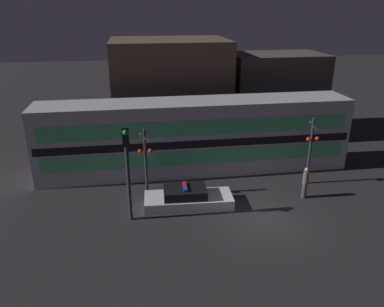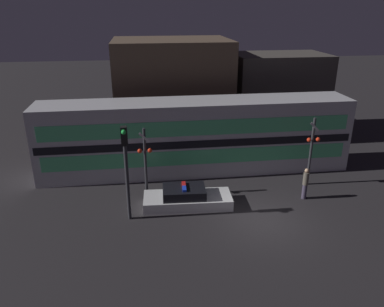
% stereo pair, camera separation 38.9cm
% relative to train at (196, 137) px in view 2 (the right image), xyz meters
% --- Properties ---
extents(ground_plane, '(120.00, 120.00, 0.00)m').
position_rel_train_xyz_m(ground_plane, '(2.39, -6.51, -2.30)').
color(ground_plane, '#262326').
extents(train, '(19.34, 2.85, 4.60)m').
position_rel_train_xyz_m(train, '(0.00, 0.00, 0.00)').
color(train, silver).
rests_on(train, ground_plane).
extents(police_car, '(4.74, 1.99, 1.19)m').
position_rel_train_xyz_m(police_car, '(-1.14, -4.53, -1.87)').
color(police_car, silver).
rests_on(police_car, ground_plane).
extents(pedestrian, '(0.30, 0.30, 1.81)m').
position_rel_train_xyz_m(pedestrian, '(5.39, -4.63, -1.37)').
color(pedestrian, '#3F384C').
rests_on(pedestrian, ground_plane).
extents(crossing_signal_near, '(0.78, 0.35, 4.13)m').
position_rel_train_xyz_m(crossing_signal_near, '(6.31, -3.01, -0.01)').
color(crossing_signal_near, '#2D2D33').
rests_on(crossing_signal_near, ground_plane).
extents(crossing_signal_far, '(0.78, 0.35, 4.00)m').
position_rel_train_xyz_m(crossing_signal_far, '(-3.23, -3.22, -0.08)').
color(crossing_signal_far, '#2D2D33').
rests_on(crossing_signal_far, ground_plane).
extents(traffic_light_corner, '(0.30, 0.46, 4.84)m').
position_rel_train_xyz_m(traffic_light_corner, '(-4.14, -5.47, 0.69)').
color(traffic_light_corner, '#2D2D33').
rests_on(traffic_light_corner, ground_plane).
extents(building_left, '(8.69, 6.35, 7.65)m').
position_rel_train_xyz_m(building_left, '(-0.87, 6.80, 1.53)').
color(building_left, brown).
rests_on(building_left, ground_plane).
extents(building_center, '(7.32, 4.75, 6.42)m').
position_rel_train_xyz_m(building_center, '(7.81, 7.10, 0.91)').
color(building_center, '#47423D').
rests_on(building_center, ground_plane).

